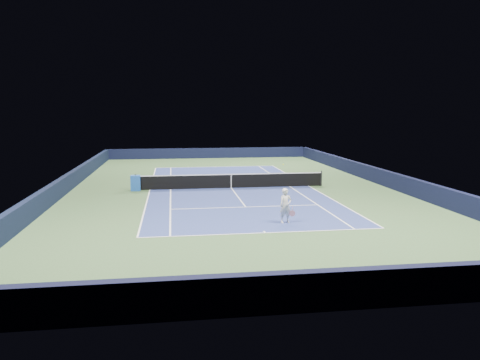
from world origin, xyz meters
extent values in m
plane|color=#37542D|center=(0.00, 0.00, 0.00)|extent=(40.00, 40.00, 0.00)
cube|color=black|center=(0.00, 19.82, 0.55)|extent=(22.00, 0.35, 1.10)
cube|color=black|center=(0.00, -19.82, 0.55)|extent=(22.00, 0.35, 1.10)
cube|color=black|center=(10.82, 0.00, 0.55)|extent=(0.35, 40.00, 1.10)
cube|color=black|center=(-10.82, 0.00, 0.55)|extent=(0.35, 40.00, 1.10)
cube|color=navy|center=(0.00, 0.00, 0.00)|extent=(10.97, 23.77, 0.01)
cube|color=white|center=(0.00, 11.88, 0.01)|extent=(10.97, 0.08, 0.00)
cube|color=white|center=(0.00, -11.88, 0.01)|extent=(10.97, 0.08, 0.00)
cube|color=white|center=(5.49, 0.00, 0.01)|extent=(0.08, 23.77, 0.00)
cube|color=white|center=(-5.49, 0.00, 0.01)|extent=(0.08, 23.77, 0.00)
cube|color=white|center=(4.12, 0.00, 0.01)|extent=(0.08, 23.77, 0.00)
cube|color=white|center=(-4.12, 0.00, 0.01)|extent=(0.08, 23.77, 0.00)
cube|color=white|center=(0.00, 6.40, 0.01)|extent=(8.23, 0.08, 0.00)
cube|color=white|center=(0.00, -6.40, 0.01)|extent=(8.23, 0.08, 0.00)
cube|color=white|center=(0.00, 0.00, 0.01)|extent=(0.08, 12.80, 0.00)
cube|color=white|center=(0.00, 11.73, 0.01)|extent=(0.08, 0.30, 0.00)
cube|color=white|center=(0.00, -11.73, 0.01)|extent=(0.08, 0.30, 0.00)
cylinder|color=black|center=(-6.40, 0.00, 0.54)|extent=(0.10, 0.10, 1.07)
cylinder|color=black|center=(6.40, 0.00, 0.54)|extent=(0.10, 0.10, 1.07)
cube|color=black|center=(0.00, 0.00, 0.46)|extent=(12.80, 0.03, 0.91)
cube|color=white|center=(0.00, 0.00, 0.94)|extent=(12.80, 0.04, 0.06)
cube|color=white|center=(0.00, 0.00, 0.46)|extent=(0.05, 0.04, 0.91)
cube|color=#1C4FA9|center=(-6.40, -0.11, 0.51)|extent=(0.62, 0.57, 1.02)
cube|color=white|center=(-6.11, -0.11, 0.45)|extent=(0.05, 0.45, 0.45)
imported|color=silver|center=(1.31, -10.22, 0.83)|extent=(0.68, 0.52, 1.66)
cylinder|color=pink|center=(1.63, -10.27, 0.70)|extent=(0.03, 0.03, 0.27)
cylinder|color=black|center=(1.63, -10.27, 0.46)|extent=(0.27, 0.02, 0.27)
cylinder|color=#C57F93|center=(1.63, -10.27, 0.46)|extent=(0.29, 0.03, 0.29)
sphere|color=#E4F233|center=(1.41, -9.22, 2.68)|extent=(0.07, 0.07, 0.07)
camera|label=1|loc=(-3.94, -31.35, 5.37)|focal=35.00mm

